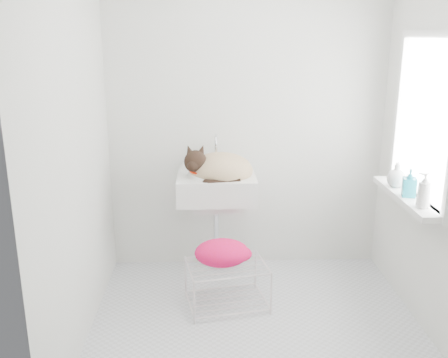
{
  "coord_description": "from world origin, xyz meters",
  "views": [
    {
      "loc": [
        -0.32,
        -2.9,
        1.87
      ],
      "look_at": [
        -0.2,
        0.5,
        0.88
      ],
      "focal_mm": 39.81,
      "sensor_mm": 36.0,
      "label": 1
    }
  ],
  "objects_px": {
    "bottle_b": "(408,196)",
    "bottle_c": "(396,186)",
    "sink": "(216,174)",
    "bottle_a": "(422,208)",
    "cat": "(218,169)",
    "wire_rack": "(227,286)"
  },
  "relations": [
    {
      "from": "cat",
      "to": "bottle_b",
      "type": "height_order",
      "value": "cat"
    },
    {
      "from": "sink",
      "to": "cat",
      "type": "relative_size",
      "value": 1.13
    },
    {
      "from": "sink",
      "to": "bottle_a",
      "type": "xyz_separation_m",
      "value": [
        1.25,
        -0.81,
        0.0
      ]
    },
    {
      "from": "sink",
      "to": "bottle_a",
      "type": "relative_size",
      "value": 3.16
    },
    {
      "from": "bottle_b",
      "to": "bottle_c",
      "type": "relative_size",
      "value": 1.09
    },
    {
      "from": "bottle_c",
      "to": "bottle_a",
      "type": "bearing_deg",
      "value": -90.0
    },
    {
      "from": "bottle_a",
      "to": "bottle_c",
      "type": "xyz_separation_m",
      "value": [
        0.0,
        0.44,
        0.0
      ]
    },
    {
      "from": "cat",
      "to": "bottle_b",
      "type": "xyz_separation_m",
      "value": [
        1.24,
        -0.57,
        -0.04
      ]
    },
    {
      "from": "sink",
      "to": "wire_rack",
      "type": "bearing_deg",
      "value": -82.32
    },
    {
      "from": "bottle_c",
      "to": "sink",
      "type": "bearing_deg",
      "value": 163.66
    },
    {
      "from": "cat",
      "to": "bottle_b",
      "type": "distance_m",
      "value": 1.36
    },
    {
      "from": "bottle_b",
      "to": "bottle_c",
      "type": "bearing_deg",
      "value": 90.0
    },
    {
      "from": "cat",
      "to": "bottle_b",
      "type": "relative_size",
      "value": 2.81
    },
    {
      "from": "sink",
      "to": "bottle_a",
      "type": "bearing_deg",
      "value": -33.0
    },
    {
      "from": "cat",
      "to": "wire_rack",
      "type": "relative_size",
      "value": 0.98
    },
    {
      "from": "bottle_b",
      "to": "wire_rack",
      "type": "bearing_deg",
      "value": 174.12
    },
    {
      "from": "cat",
      "to": "bottle_c",
      "type": "bearing_deg",
      "value": -9.66
    },
    {
      "from": "wire_rack",
      "to": "bottle_b",
      "type": "bearing_deg",
      "value": -5.88
    },
    {
      "from": "cat",
      "to": "bottle_a",
      "type": "relative_size",
      "value": 2.8
    },
    {
      "from": "sink",
      "to": "wire_rack",
      "type": "height_order",
      "value": "sink"
    },
    {
      "from": "bottle_b",
      "to": "sink",
      "type": "bearing_deg",
      "value": 154.73
    },
    {
      "from": "bottle_b",
      "to": "bottle_c",
      "type": "distance_m",
      "value": 0.22
    }
  ]
}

